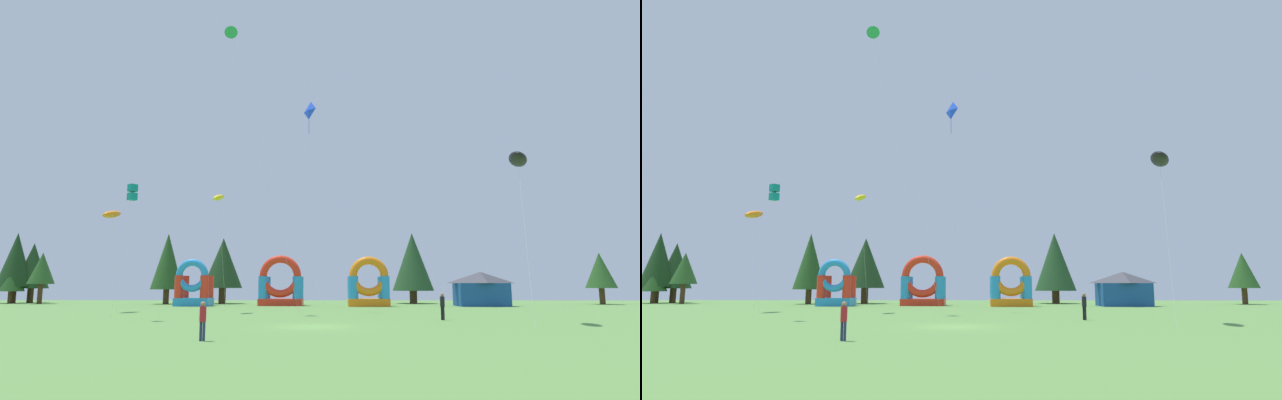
{
  "view_description": "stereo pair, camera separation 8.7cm",
  "coord_description": "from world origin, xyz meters",
  "views": [
    {
      "loc": [
        1.07,
        -31.35,
        2.28
      ],
      "look_at": [
        0.0,
        14.58,
        9.81
      ],
      "focal_mm": 29.77,
      "sensor_mm": 36.0,
      "label": 1
    },
    {
      "loc": [
        1.16,
        -31.35,
        2.28
      ],
      "look_at": [
        0.0,
        14.58,
        9.81
      ],
      "focal_mm": 29.77,
      "sensor_mm": 36.0,
      "label": 2
    }
  ],
  "objects": [
    {
      "name": "tree_row_1",
      "position": [
        -43.47,
        41.98,
        3.71
      ],
      "size": [
        3.41,
        3.41,
        5.85
      ],
      "color": "#4C331E",
      "rests_on": "ground_plane"
    },
    {
      "name": "tree_row_5",
      "position": [
        -13.98,
        41.67,
        5.46
      ],
      "size": [
        5.37,
        5.37,
        8.91
      ],
      "color": "#4C331E",
      "rests_on": "ground_plane"
    },
    {
      "name": "inflatable_red_slide",
      "position": [
        -5.28,
        34.55,
        2.19
      ],
      "size": [
        5.34,
        4.11,
        6.08
      ],
      "color": "red",
      "rests_on": "ground_plane"
    },
    {
      "name": "kite_green_delta",
      "position": [
        -8.43,
        15.53,
        25.89
      ],
      "size": [
        7.26,
        1.52,
        26.57
      ],
      "color": "green",
      "rests_on": "ground_plane"
    },
    {
      "name": "tree_row_6",
      "position": [
        12.19,
        42.96,
        5.68
      ],
      "size": [
        5.66,
        5.66,
        9.69
      ],
      "color": "#4C331E",
      "rests_on": "ground_plane"
    },
    {
      "name": "kite_orange_parafoil",
      "position": [
        -19.87,
        18.03,
        9.07
      ],
      "size": [
        1.38,
        3.99,
        9.76
      ],
      "color": "orange",
      "rests_on": "ground_plane"
    },
    {
      "name": "kite_blue_diamond",
      "position": [
        -1.29,
        19.33,
        19.52
      ],
      "size": [
        1.19,
        5.57,
        20.3
      ],
      "color": "blue",
      "rests_on": "ground_plane"
    },
    {
      "name": "inflatable_blue_arch",
      "position": [
        -15.61,
        32.67,
        2.03
      ],
      "size": [
        4.08,
        3.62,
        5.54
      ],
      "color": "#268CD8",
      "rests_on": "ground_plane"
    },
    {
      "name": "kite_black_parafoil",
      "position": [
        13.54,
        3.59,
        10.72
      ],
      "size": [
        2.27,
        6.13,
        11.28
      ],
      "color": "black",
      "rests_on": "ground_plane"
    },
    {
      "name": "kite_yellow_parafoil",
      "position": [
        -9.47,
        16.84,
        10.43
      ],
      "size": [
        1.21,
        4.42,
        11.05
      ],
      "color": "yellow",
      "rests_on": "ground_plane"
    },
    {
      "name": "tree_row_7",
      "position": [
        36.47,
        40.12,
        4.38
      ],
      "size": [
        3.88,
        3.88,
        6.74
      ],
      "color": "#4C331E",
      "rests_on": "ground_plane"
    },
    {
      "name": "tree_row_3",
      "position": [
        -38.65,
        40.71,
        4.71
      ],
      "size": [
        3.49,
        3.49,
        6.91
      ],
      "color": "#4C331E",
      "rests_on": "ground_plane"
    },
    {
      "name": "person_left_edge",
      "position": [
        8.7,
        6.32,
        1.1
      ],
      "size": [
        0.44,
        0.44,
        1.86
      ],
      "rotation": [
        0.0,
        0.0,
        5.27
      ],
      "color": "black",
      "rests_on": "ground_plane"
    },
    {
      "name": "festival_tent",
      "position": [
        18.77,
        33.11,
        2.02
      ],
      "size": [
        5.81,
        4.25,
        4.05
      ],
      "color": "#19478C",
      "rests_on": "ground_plane"
    },
    {
      "name": "inflatable_orange_dome",
      "position": [
        5.32,
        32.29,
        2.08
      ],
      "size": [
        4.84,
        4.17,
        5.79
      ],
      "color": "orange",
      "rests_on": "ground_plane"
    },
    {
      "name": "tree_row_0",
      "position": [
        -43.73,
        42.97,
        6.03
      ],
      "size": [
        4.7,
        4.7,
        9.88
      ],
      "color": "#4C331E",
      "rests_on": "ground_plane"
    },
    {
      "name": "tree_row_4",
      "position": [
        -21.18,
        40.01,
        5.64
      ],
      "size": [
        4.27,
        4.27,
        9.43
      ],
      "color": "#4C331E",
      "rests_on": "ground_plane"
    },
    {
      "name": "ground_plane",
      "position": [
        0.0,
        0.0,
        0.0
      ],
      "size": [
        120.0,
        120.0,
        0.0
      ],
      "primitive_type": "plane",
      "color": "#5B8C42"
    },
    {
      "name": "kite_teal_box",
      "position": [
        -13.32,
        5.88,
        8.98
      ],
      "size": [
        1.96,
        1.64,
        9.57
      ],
      "color": "#0C7F7A",
      "rests_on": "ground_plane"
    },
    {
      "name": "tree_row_2",
      "position": [
        -42.24,
        44.72,
        5.25
      ],
      "size": [
        4.69,
        4.69,
        8.54
      ],
      "color": "#4C331E",
      "rests_on": "ground_plane"
    },
    {
      "name": "person_far_side",
      "position": [
        -4.49,
        -8.29,
        0.98
      ],
      "size": [
        0.37,
        0.37,
        1.66
      ],
      "rotation": [
        0.0,
        0.0,
        5.9
      ],
      "color": "navy",
      "rests_on": "ground_plane"
    }
  ]
}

